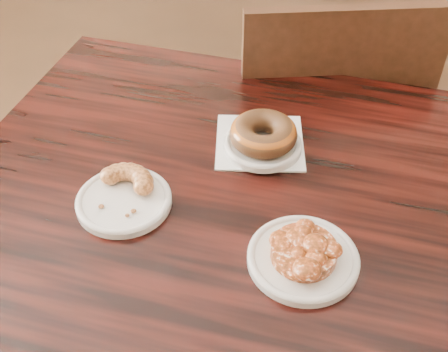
% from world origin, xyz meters
% --- Properties ---
extents(floor, '(5.00, 5.00, 0.00)m').
position_xyz_m(floor, '(0.00, 0.00, 0.00)').
color(floor, black).
rests_on(floor, ground).
extents(cafe_table, '(1.00, 1.00, 0.75)m').
position_xyz_m(cafe_table, '(0.29, -0.19, 0.38)').
color(cafe_table, black).
rests_on(cafe_table, floor).
extents(chair_far, '(0.61, 0.61, 0.90)m').
position_xyz_m(chair_far, '(0.39, 0.49, 0.45)').
color(chair_far, black).
rests_on(chair_far, floor).
extents(napkin, '(0.19, 0.19, 0.00)m').
position_xyz_m(napkin, '(0.32, 0.01, 0.75)').
color(napkin, white).
rests_on(napkin, cafe_table).
extents(plate_donut, '(0.14, 0.14, 0.01)m').
position_xyz_m(plate_donut, '(0.33, -0.01, 0.76)').
color(plate_donut, silver).
rests_on(plate_donut, napkin).
extents(plate_cruller, '(0.16, 0.16, 0.01)m').
position_xyz_m(plate_cruller, '(0.13, -0.20, 0.76)').
color(plate_cruller, white).
rests_on(plate_cruller, cafe_table).
extents(plate_fritter, '(0.17, 0.17, 0.01)m').
position_xyz_m(plate_fritter, '(0.44, -0.25, 0.76)').
color(plate_fritter, silver).
rests_on(plate_fritter, cafe_table).
extents(glazed_donut, '(0.12, 0.12, 0.04)m').
position_xyz_m(glazed_donut, '(0.33, -0.01, 0.79)').
color(glazed_donut, '#943D15').
rests_on(glazed_donut, plate_donut).
extents(apple_fritter, '(0.13, 0.13, 0.03)m').
position_xyz_m(apple_fritter, '(0.44, -0.25, 0.78)').
color(apple_fritter, '#4C1F08').
rests_on(apple_fritter, plate_fritter).
extents(cruller_fragment, '(0.11, 0.11, 0.03)m').
position_xyz_m(cruller_fragment, '(0.13, -0.20, 0.78)').
color(cruller_fragment, '#613113').
rests_on(cruller_fragment, plate_cruller).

